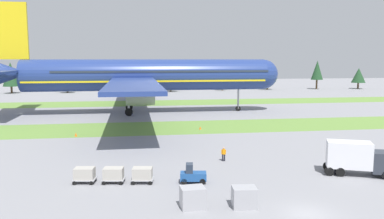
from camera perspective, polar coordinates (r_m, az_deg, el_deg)
ground_plane at (r=33.73m, az=16.51°, el=-14.40°), size 400.00×400.00×0.00m
grass_strip_near at (r=71.65m, az=2.68°, el=-2.49°), size 320.00×13.84×0.01m
grass_strip_far at (r=110.49m, az=-1.25°, el=1.04°), size 320.00×13.84×0.01m
airliner at (r=89.18m, az=-7.71°, el=5.02°), size 65.19×80.09×24.18m
baggage_tug at (r=39.62m, az=0.08°, el=-9.52°), size 2.76×1.66×1.97m
cargo_dolly_lead at (r=39.89m, az=-7.25°, el=-9.30°), size 2.39×1.80×1.55m
cargo_dolly_second at (r=40.35m, az=-11.39°, el=-9.20°), size 2.39×1.80×1.55m
cargo_dolly_third at (r=41.02m, az=-15.42°, el=-9.05°), size 2.39×1.80×1.55m
catering_truck at (r=45.44m, az=23.05°, el=-6.42°), size 7.31×4.77×3.58m
ground_crew_marshaller at (r=47.79m, az=4.64°, el=-6.41°), size 0.55×0.36×1.74m
ground_crew_loader at (r=45.08m, az=20.27°, el=-7.71°), size 0.54×0.36×1.74m
uld_container_0 at (r=33.33m, az=0.09°, el=-12.71°), size 2.11×1.74×1.78m
uld_container_1 at (r=33.77m, az=7.64°, el=-12.56°), size 2.13×1.76×1.73m
taxiway_marker_0 at (r=68.71m, az=1.21°, el=-2.69°), size 0.44×0.44×0.53m
taxiway_marker_1 at (r=65.26m, az=-16.58°, el=-3.51°), size 0.44×0.44×0.61m
distant_tree_line at (r=148.79m, az=-2.74°, el=5.31°), size 157.23×10.37×11.86m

